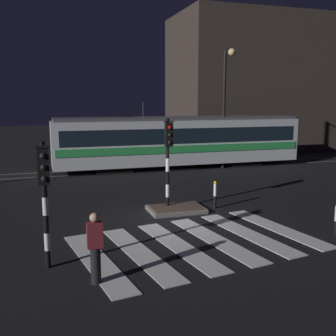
{
  "coord_description": "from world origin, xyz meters",
  "views": [
    {
      "loc": [
        -4.37,
        -13.2,
        4.24
      ],
      "look_at": [
        0.78,
        2.95,
        1.4
      ],
      "focal_mm": 43.08,
      "sensor_mm": 36.0,
      "label": 1
    }
  ],
  "objects_px": {
    "traffic_light_median_centre": "(168,151)",
    "street_lamp_trackside_right": "(226,95)",
    "traffic_light_corner_near_left": "(44,187)",
    "pedestrian_waiting_at_kerb": "(95,248)",
    "bollard_island_edge": "(215,195)",
    "tram": "(180,141)"
  },
  "relations": [
    {
      "from": "traffic_light_median_centre",
      "to": "street_lamp_trackside_right",
      "type": "relative_size",
      "value": 0.49
    },
    {
      "from": "traffic_light_corner_near_left",
      "to": "pedestrian_waiting_at_kerb",
      "type": "relative_size",
      "value": 1.9
    },
    {
      "from": "traffic_light_corner_near_left",
      "to": "bollard_island_edge",
      "type": "bearing_deg",
      "value": 32.39
    },
    {
      "from": "street_lamp_trackside_right",
      "to": "bollard_island_edge",
      "type": "relative_size",
      "value": 6.55
    },
    {
      "from": "bollard_island_edge",
      "to": "pedestrian_waiting_at_kerb",
      "type": "bearing_deg",
      "value": -135.66
    },
    {
      "from": "traffic_light_median_centre",
      "to": "street_lamp_trackside_right",
      "type": "height_order",
      "value": "street_lamp_trackside_right"
    },
    {
      "from": "traffic_light_median_centre",
      "to": "pedestrian_waiting_at_kerb",
      "type": "bearing_deg",
      "value": -122.51
    },
    {
      "from": "pedestrian_waiting_at_kerb",
      "to": "traffic_light_median_centre",
      "type": "bearing_deg",
      "value": 57.49
    },
    {
      "from": "traffic_light_median_centre",
      "to": "bollard_island_edge",
      "type": "relative_size",
      "value": 3.22
    },
    {
      "from": "street_lamp_trackside_right",
      "to": "tram",
      "type": "bearing_deg",
      "value": 154.22
    },
    {
      "from": "traffic_light_median_centre",
      "to": "bollard_island_edge",
      "type": "height_order",
      "value": "traffic_light_median_centre"
    },
    {
      "from": "street_lamp_trackside_right",
      "to": "bollard_island_edge",
      "type": "xyz_separation_m",
      "value": [
        -4.47,
        -8.48,
        -4.04
      ]
    },
    {
      "from": "traffic_light_corner_near_left",
      "to": "tram",
      "type": "bearing_deg",
      "value": 58.76
    },
    {
      "from": "traffic_light_median_centre",
      "to": "street_lamp_trackside_right",
      "type": "xyz_separation_m",
      "value": [
        6.33,
        8.19,
        2.25
      ]
    },
    {
      "from": "pedestrian_waiting_at_kerb",
      "to": "street_lamp_trackside_right",
      "type": "bearing_deg",
      "value": 54.32
    },
    {
      "from": "tram",
      "to": "pedestrian_waiting_at_kerb",
      "type": "xyz_separation_m",
      "value": [
        -7.33,
        -15.01,
        -0.87
      ]
    },
    {
      "from": "tram",
      "to": "street_lamp_trackside_right",
      "type": "bearing_deg",
      "value": -25.78
    },
    {
      "from": "traffic_light_median_centre",
      "to": "traffic_light_corner_near_left",
      "type": "bearing_deg",
      "value": -136.37
    },
    {
      "from": "bollard_island_edge",
      "to": "tram",
      "type": "bearing_deg",
      "value": 78.88
    },
    {
      "from": "street_lamp_trackside_right",
      "to": "pedestrian_waiting_at_kerb",
      "type": "relative_size",
      "value": 4.25
    },
    {
      "from": "traffic_light_corner_near_left",
      "to": "street_lamp_trackside_right",
      "type": "distance_m",
      "value": 16.86
    },
    {
      "from": "pedestrian_waiting_at_kerb",
      "to": "bollard_island_edge",
      "type": "xyz_separation_m",
      "value": [
        5.42,
        5.3,
        -0.32
      ]
    }
  ]
}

